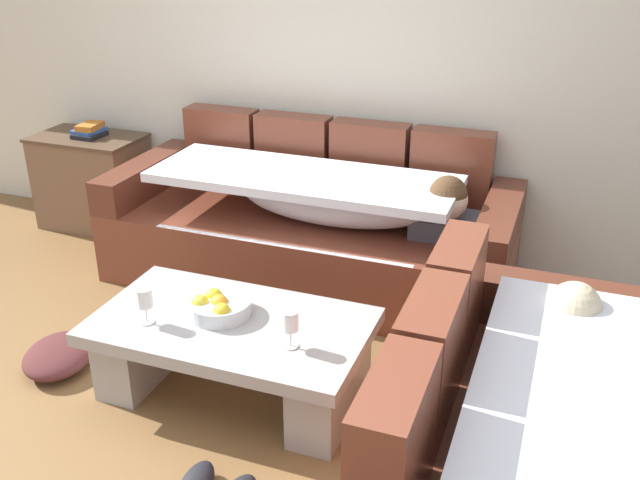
{
  "coord_description": "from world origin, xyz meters",
  "views": [
    {
      "loc": [
        1.48,
        -1.89,
        1.98
      ],
      "look_at": [
        0.39,
        1.03,
        0.55
      ],
      "focal_mm": 39.85,
      "sensor_mm": 36.0,
      "label": 1
    }
  ],
  "objects_px": {
    "couch_near_window": "(530,462)",
    "side_cabinet": "(93,181)",
    "coffee_table": "(232,348)",
    "fruit_bowl": "(218,306)",
    "wine_glass_near_left": "(145,299)",
    "couch_along_wall": "(316,228)",
    "book_stack_on_cabinet": "(89,131)",
    "crumpled_garment": "(59,355)",
    "wine_glass_near_right": "(290,322)"
  },
  "relations": [
    {
      "from": "couch_near_window",
      "to": "side_cabinet",
      "type": "height_order",
      "value": "couch_near_window"
    },
    {
      "from": "coffee_table",
      "to": "side_cabinet",
      "type": "distance_m",
      "value": 2.25
    },
    {
      "from": "fruit_bowl",
      "to": "wine_glass_near_left",
      "type": "distance_m",
      "value": 0.32
    },
    {
      "from": "wine_glass_near_left",
      "to": "couch_near_window",
      "type": "bearing_deg",
      "value": -8.74
    },
    {
      "from": "couch_near_window",
      "to": "fruit_bowl",
      "type": "height_order",
      "value": "couch_near_window"
    },
    {
      "from": "side_cabinet",
      "to": "wine_glass_near_left",
      "type": "bearing_deg",
      "value": -46.93
    },
    {
      "from": "couch_near_window",
      "to": "fruit_bowl",
      "type": "relative_size",
      "value": 6.13
    },
    {
      "from": "couch_along_wall",
      "to": "wine_glass_near_left",
      "type": "bearing_deg",
      "value": -102.04
    },
    {
      "from": "couch_along_wall",
      "to": "book_stack_on_cabinet",
      "type": "bearing_deg",
      "value": 172.26
    },
    {
      "from": "couch_near_window",
      "to": "crumpled_garment",
      "type": "height_order",
      "value": "couch_near_window"
    },
    {
      "from": "wine_glass_near_right",
      "to": "couch_along_wall",
      "type": "bearing_deg",
      "value": 106.35
    },
    {
      "from": "coffee_table",
      "to": "crumpled_garment",
      "type": "xyz_separation_m",
      "value": [
        -0.88,
        -0.11,
        -0.18
      ]
    },
    {
      "from": "coffee_table",
      "to": "book_stack_on_cabinet",
      "type": "xyz_separation_m",
      "value": [
        -1.74,
        1.4,
        0.44
      ]
    },
    {
      "from": "couch_near_window",
      "to": "wine_glass_near_left",
      "type": "distance_m",
      "value": 1.66
    },
    {
      "from": "side_cabinet",
      "to": "book_stack_on_cabinet",
      "type": "xyz_separation_m",
      "value": [
        0.03,
        0.0,
        0.36
      ]
    },
    {
      "from": "couch_near_window",
      "to": "wine_glass_near_left",
      "type": "bearing_deg",
      "value": 81.26
    },
    {
      "from": "couch_along_wall",
      "to": "fruit_bowl",
      "type": "xyz_separation_m",
      "value": [
        -0.02,
        -1.14,
        0.09
      ]
    },
    {
      "from": "fruit_bowl",
      "to": "couch_near_window",
      "type": "bearing_deg",
      "value": -16.98
    },
    {
      "from": "crumpled_garment",
      "to": "fruit_bowl",
      "type": "bearing_deg",
      "value": 9.57
    },
    {
      "from": "coffee_table",
      "to": "couch_near_window",
      "type": "bearing_deg",
      "value": -16.72
    },
    {
      "from": "crumpled_garment",
      "to": "couch_along_wall",
      "type": "bearing_deg",
      "value": 56.89
    },
    {
      "from": "coffee_table",
      "to": "wine_glass_near_right",
      "type": "height_order",
      "value": "wine_glass_near_right"
    },
    {
      "from": "couch_along_wall",
      "to": "crumpled_garment",
      "type": "height_order",
      "value": "couch_along_wall"
    },
    {
      "from": "couch_along_wall",
      "to": "wine_glass_near_left",
      "type": "distance_m",
      "value": 1.35
    },
    {
      "from": "couch_along_wall",
      "to": "fruit_bowl",
      "type": "height_order",
      "value": "couch_along_wall"
    },
    {
      "from": "crumpled_garment",
      "to": "book_stack_on_cabinet",
      "type": "bearing_deg",
      "value": 119.52
    },
    {
      "from": "wine_glass_near_left",
      "to": "side_cabinet",
      "type": "height_order",
      "value": "side_cabinet"
    },
    {
      "from": "coffee_table",
      "to": "fruit_bowl",
      "type": "distance_m",
      "value": 0.2
    },
    {
      "from": "fruit_bowl",
      "to": "coffee_table",
      "type": "bearing_deg",
      "value": -21.32
    },
    {
      "from": "wine_glass_near_right",
      "to": "wine_glass_near_left",
      "type": "bearing_deg",
      "value": -176.15
    },
    {
      "from": "crumpled_garment",
      "to": "couch_near_window",
      "type": "bearing_deg",
      "value": -7.39
    },
    {
      "from": "wine_glass_near_left",
      "to": "side_cabinet",
      "type": "xyz_separation_m",
      "value": [
        -1.44,
        1.54,
        -0.17
      ]
    },
    {
      "from": "couch_along_wall",
      "to": "fruit_bowl",
      "type": "relative_size",
      "value": 8.26
    },
    {
      "from": "coffee_table",
      "to": "crumpled_garment",
      "type": "relative_size",
      "value": 3.0
    },
    {
      "from": "side_cabinet",
      "to": "coffee_table",
      "type": "bearing_deg",
      "value": -38.33
    },
    {
      "from": "coffee_table",
      "to": "wine_glass_near_left",
      "type": "bearing_deg",
      "value": -156.95
    },
    {
      "from": "couch_near_window",
      "to": "wine_glass_near_left",
      "type": "height_order",
      "value": "couch_near_window"
    },
    {
      "from": "coffee_table",
      "to": "fruit_bowl",
      "type": "bearing_deg",
      "value": 158.68
    },
    {
      "from": "wine_glass_near_left",
      "to": "crumpled_garment",
      "type": "height_order",
      "value": "wine_glass_near_left"
    },
    {
      "from": "side_cabinet",
      "to": "book_stack_on_cabinet",
      "type": "height_order",
      "value": "book_stack_on_cabinet"
    },
    {
      "from": "coffee_table",
      "to": "wine_glass_near_left",
      "type": "relative_size",
      "value": 7.23
    },
    {
      "from": "couch_near_window",
      "to": "fruit_bowl",
      "type": "xyz_separation_m",
      "value": [
        -1.38,
        0.42,
        0.09
      ]
    },
    {
      "from": "coffee_table",
      "to": "wine_glass_near_right",
      "type": "distance_m",
      "value": 0.42
    },
    {
      "from": "fruit_bowl",
      "to": "side_cabinet",
      "type": "relative_size",
      "value": 0.39
    },
    {
      "from": "book_stack_on_cabinet",
      "to": "crumpled_garment",
      "type": "distance_m",
      "value": 1.84
    },
    {
      "from": "couch_near_window",
      "to": "book_stack_on_cabinet",
      "type": "xyz_separation_m",
      "value": [
        -3.04,
        1.79,
        0.35
      ]
    },
    {
      "from": "couch_along_wall",
      "to": "couch_near_window",
      "type": "bearing_deg",
      "value": -49.12
    },
    {
      "from": "fruit_bowl",
      "to": "wine_glass_near_left",
      "type": "bearing_deg",
      "value": -146.53
    },
    {
      "from": "fruit_bowl",
      "to": "side_cabinet",
      "type": "bearing_deg",
      "value": 141.06
    },
    {
      "from": "couch_near_window",
      "to": "side_cabinet",
      "type": "relative_size",
      "value": 2.39
    }
  ]
}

